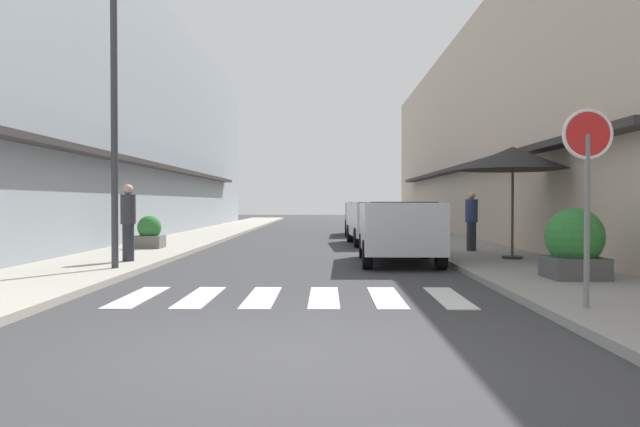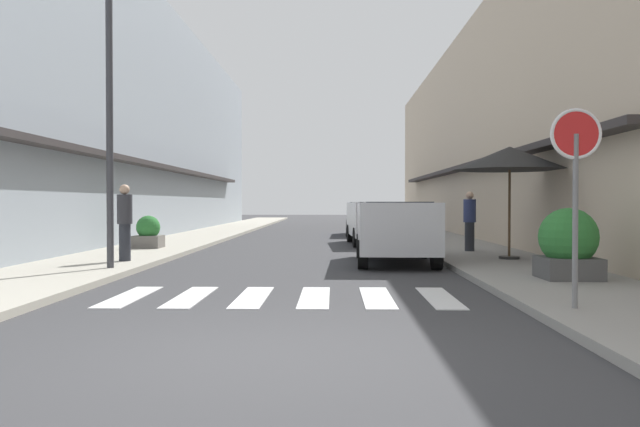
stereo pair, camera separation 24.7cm
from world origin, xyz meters
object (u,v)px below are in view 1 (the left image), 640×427
Objects in this scene: planter_corner at (575,244)px; pedestrian_walking_far at (471,220)px; cafe_umbrella at (513,159)px; pedestrian_walking_near at (128,221)px; parked_car_far at (365,214)px; round_street_sign at (587,155)px; parked_car_near at (399,225)px; parked_car_mid at (377,218)px; street_lamp at (123,94)px; planter_midblock at (149,233)px.

pedestrian_walking_far is (-0.37, 6.30, 0.26)m from planter_corner.
cafe_umbrella is 1.63× the size of pedestrian_walking_far.
cafe_umbrella is at bearing 19.64° from pedestrian_walking_near.
parked_car_far is 15.11m from pedestrian_walking_near.
cafe_umbrella is (2.69, -13.04, 1.57)m from parked_car_far.
round_street_sign is at bearing 162.98° from pedestrian_walking_far.
parked_car_near and parked_car_mid have the same top height.
street_lamp is 6.53m from planter_midblock.
parked_car_mid is 2.69× the size of pedestrian_walking_far.
planter_midblock is at bearing -125.74° from parked_car_far.
pedestrian_walking_near is (-6.23, -7.46, 0.12)m from parked_car_mid.
street_lamp is 3.34× the size of pedestrian_walking_near.
pedestrian_walking_near is (-8.92, -0.72, -1.44)m from cafe_umbrella.
round_street_sign is 3.53m from planter_corner.
pedestrian_walking_far reaches higher than parked_car_far.
parked_car_far is 16.57m from street_lamp.
round_street_sign is 0.95× the size of cafe_umbrella.
parked_car_far is 3.28× the size of planter_corner.
pedestrian_walking_far is at bearing 29.73° from street_lamp.
planter_corner is 1.31× the size of planter_midblock.
parked_car_near is at bearing 123.76° from pedestrian_walking_far.
pedestrian_walking_near is (-8.87, 3.17, 0.32)m from planter_corner.
cafe_umbrella reaches higher than planter_corner.
parked_car_mid and parked_car_far have the same top height.
pedestrian_walking_near is (-6.23, -0.73, 0.12)m from parked_car_near.
parked_car_mid is at bearing 111.70° from cafe_umbrella.
planter_corner is (-0.05, -3.89, -1.77)m from cafe_umbrella.
parked_car_far is 0.70× the size of street_lamp.
parked_car_mid is 4.63× the size of planter_midblock.
parked_car_mid reaches higher than planter_midblock.
parked_car_near is 6.83m from street_lamp.
round_street_sign is 0.43× the size of street_lamp.
parked_car_mid is 4.89m from pedestrian_walking_far.
parked_car_far is at bearing 90.00° from parked_car_near.
planter_midblock is 0.58× the size of pedestrian_walking_far.
parked_car_mid is at bearing -90.00° from parked_car_far.
pedestrian_walking_near is at bearing 141.26° from round_street_sign.
cafe_umbrella is 2.88m from pedestrian_walking_far.
parked_car_near is at bearing 20.93° from street_lamp.
street_lamp is 2.19× the size of cafe_umbrella.
cafe_umbrella is 4.27m from planter_corner.
street_lamp is 4.69× the size of planter_corner.
cafe_umbrella is 1.53× the size of pedestrian_walking_near.
round_street_sign reaches higher than pedestrian_walking_far.
parked_car_far is (0.00, 6.30, -0.00)m from parked_car_mid.
round_street_sign is 1.54× the size of pedestrian_walking_far.
street_lamp is at bearing -110.97° from parked_car_far.
parked_car_far is 11.85m from planter_midblock.
parked_car_near is 1.56× the size of cafe_umbrella.
round_street_sign is 9.49m from pedestrian_walking_far.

